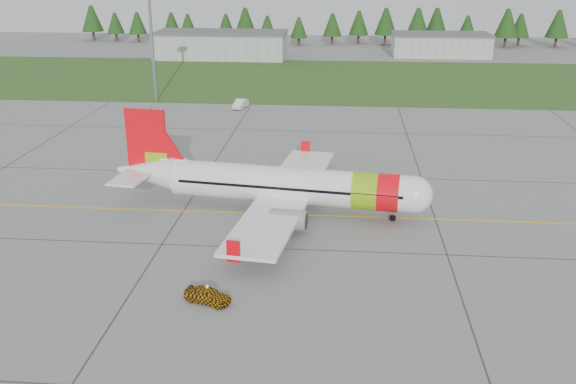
{
  "coord_description": "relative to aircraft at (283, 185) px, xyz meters",
  "views": [
    {
      "loc": [
        0.67,
        -50.67,
        24.16
      ],
      "look_at": [
        -4.21,
        5.6,
        3.25
      ],
      "focal_mm": 40.0,
      "sensor_mm": 36.0,
      "label": 1
    }
  ],
  "objects": [
    {
      "name": "taxi_guideline",
      "position": [
        4.98,
        -0.7,
        -2.8
      ],
      "size": [
        120.0,
        0.25,
        0.02
      ],
      "primitive_type": "cube",
      "color": "gold",
      "rests_on": "ground"
    },
    {
      "name": "treeline",
      "position": [
        4.98,
        129.3,
        2.19
      ],
      "size": [
        160.0,
        8.0,
        10.0
      ],
      "primitive_type": null,
      "color": "#1C3F14",
      "rests_on": "ground"
    },
    {
      "name": "hangar_west",
      "position": [
        -25.02,
        101.3,
        0.19
      ],
      "size": [
        32.0,
        14.0,
        6.0
      ],
      "primitive_type": "cube",
      "color": "#A8A8A3",
      "rests_on": "ground"
    },
    {
      "name": "ground",
      "position": [
        4.98,
        -8.7,
        -2.81
      ],
      "size": [
        320.0,
        320.0,
        0.0
      ],
      "primitive_type": "plane",
      "color": "gray",
      "rests_on": "ground"
    },
    {
      "name": "aircraft",
      "position": [
        0.0,
        0.0,
        0.0
      ],
      "size": [
        32.14,
        29.87,
        9.76
      ],
      "rotation": [
        0.0,
        0.0,
        -0.13
      ],
      "color": "white",
      "rests_on": "ground"
    },
    {
      "name": "service_van",
      "position": [
        -11.47,
        45.47,
        -0.54
      ],
      "size": [
        1.82,
        1.75,
        4.54
      ],
      "primitive_type": "imported",
      "rotation": [
        0.0,
        0.0,
        -0.17
      ],
      "color": "silver",
      "rests_on": "ground"
    },
    {
      "name": "hangar_east",
      "position": [
        29.98,
        109.3,
        -0.21
      ],
      "size": [
        24.0,
        12.0,
        5.2
      ],
      "primitive_type": "cube",
      "color": "#A8A8A3",
      "rests_on": "ground"
    },
    {
      "name": "follow_me_car",
      "position": [
        -3.87,
        -18.34,
        -1.02
      ],
      "size": [
        1.62,
        1.76,
        3.58
      ],
      "primitive_type": "imported",
      "rotation": [
        0.0,
        0.0,
        1.25
      ],
      "color": "#CB870B",
      "rests_on": "ground"
    },
    {
      "name": "grass_strip",
      "position": [
        4.98,
        73.3,
        -2.8
      ],
      "size": [
        320.0,
        50.0,
        0.03
      ],
      "primitive_type": "cube",
      "color": "#30561E",
      "rests_on": "ground"
    },
    {
      "name": "floodlight_mast",
      "position": [
        -27.02,
        49.3,
        7.19
      ],
      "size": [
        0.5,
        0.5,
        20.0
      ],
      "primitive_type": "cylinder",
      "color": "slate",
      "rests_on": "ground"
    }
  ]
}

